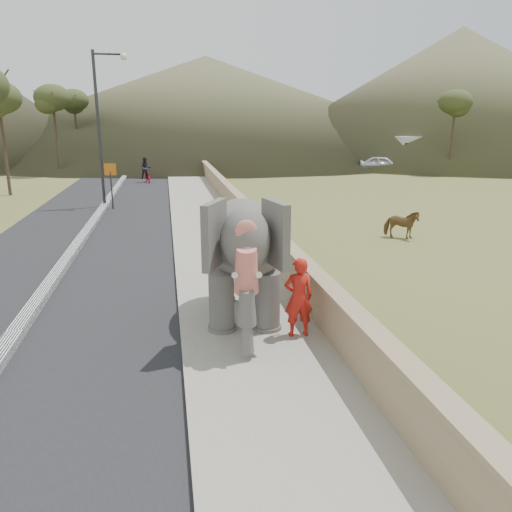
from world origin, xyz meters
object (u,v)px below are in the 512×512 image
at_px(lamppost, 104,114).
at_px(elephant_and_man, 244,256).
at_px(cow, 401,224).
at_px(motorcyclist, 147,173).

distance_m(lamppost, elephant_and_man, 17.96).
relative_size(lamppost, cow, 5.91).
height_order(lamppost, elephant_and_man, lamppost).
distance_m(cow, motorcyclist, 23.30).
bearing_deg(elephant_and_man, cow, 44.26).
xyz_separation_m(elephant_and_man, motorcyclist, (-3.10, 28.03, -0.81)).
relative_size(lamppost, elephant_and_man, 1.93).
distance_m(elephant_and_man, motorcyclist, 28.21).
bearing_deg(cow, lamppost, 80.87).
height_order(cow, motorcyclist, motorcyclist).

